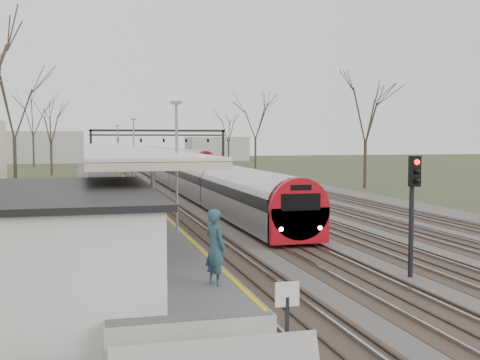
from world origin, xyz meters
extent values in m
cube|color=#474442|center=(0.00, 55.00, 0.05)|extent=(24.00, 160.00, 0.10)
cube|color=#4C3828|center=(-6.00, 55.00, 0.09)|extent=(2.60, 160.00, 0.06)
cube|color=gray|center=(-6.72, 55.00, 0.16)|extent=(0.07, 160.00, 0.12)
cube|color=gray|center=(-5.28, 55.00, 0.16)|extent=(0.07, 160.00, 0.12)
cube|color=#4C3828|center=(-2.50, 55.00, 0.09)|extent=(2.60, 160.00, 0.06)
cube|color=gray|center=(-3.22, 55.00, 0.16)|extent=(0.07, 160.00, 0.12)
cube|color=gray|center=(-1.78, 55.00, 0.16)|extent=(0.07, 160.00, 0.12)
cube|color=#4C3828|center=(1.00, 55.00, 0.09)|extent=(2.60, 160.00, 0.06)
cube|color=gray|center=(0.28, 55.00, 0.16)|extent=(0.07, 160.00, 0.12)
cube|color=gray|center=(1.72, 55.00, 0.16)|extent=(0.07, 160.00, 0.12)
cube|color=#4C3828|center=(4.50, 55.00, 0.09)|extent=(2.60, 160.00, 0.06)
cube|color=gray|center=(3.78, 55.00, 0.16)|extent=(0.07, 160.00, 0.12)
cube|color=gray|center=(5.22, 55.00, 0.16)|extent=(0.07, 160.00, 0.12)
cube|color=#4C3828|center=(8.00, 55.00, 0.09)|extent=(2.60, 160.00, 0.06)
cube|color=gray|center=(7.28, 55.00, 0.16)|extent=(0.07, 160.00, 0.12)
cube|color=gray|center=(8.72, 55.00, 0.16)|extent=(0.07, 160.00, 0.12)
cube|color=#9E9B93|center=(-9.05, 37.50, 0.50)|extent=(3.50, 69.00, 1.00)
cylinder|color=slate|center=(-9.05, 10.00, 2.50)|extent=(0.14, 0.14, 3.00)
cylinder|color=slate|center=(-9.05, 18.00, 2.50)|extent=(0.14, 0.14, 3.00)
cylinder|color=slate|center=(-9.05, 26.00, 2.50)|extent=(0.14, 0.14, 3.00)
cylinder|color=slate|center=(-9.05, 34.00, 2.50)|extent=(0.14, 0.14, 3.00)
cylinder|color=slate|center=(-9.05, 42.00, 2.50)|extent=(0.14, 0.14, 3.00)
cylinder|color=slate|center=(-9.05, 50.00, 2.50)|extent=(0.14, 0.14, 3.00)
cube|color=silver|center=(-9.05, 33.00, 4.05)|extent=(4.10, 50.00, 0.12)
cube|color=beige|center=(-9.05, 33.00, 3.88)|extent=(4.10, 50.00, 0.25)
cube|color=silver|center=(-12.50, 8.00, 1.60)|extent=(6.00, 9.00, 3.20)
cube|color=black|center=(-10.00, 85.00, 3.00)|extent=(0.35, 0.35, 6.00)
cube|color=black|center=(10.50, 85.00, 3.00)|extent=(0.35, 0.35, 6.00)
cube|color=black|center=(0.25, 85.00, 5.90)|extent=(21.00, 0.35, 0.35)
cube|color=black|center=(0.25, 85.00, 5.20)|extent=(21.00, 0.25, 0.25)
cube|color=black|center=(-6.00, 84.80, 4.50)|extent=(0.32, 0.22, 0.85)
sphere|color=#0CFF19|center=(-6.00, 84.66, 4.75)|extent=(0.16, 0.16, 0.16)
cube|color=black|center=(-2.50, 84.80, 4.50)|extent=(0.32, 0.22, 0.85)
sphere|color=#0CFF19|center=(-2.50, 84.66, 4.75)|extent=(0.16, 0.16, 0.16)
cube|color=black|center=(1.00, 84.80, 4.50)|extent=(0.32, 0.22, 0.85)
sphere|color=#0CFF19|center=(1.00, 84.66, 4.75)|extent=(0.16, 0.16, 0.16)
cube|color=black|center=(4.50, 84.80, 4.50)|extent=(0.32, 0.22, 0.85)
sphere|color=#0CFF19|center=(4.50, 84.66, 4.75)|extent=(0.16, 0.16, 0.16)
cube|color=black|center=(8.00, 84.80, 4.50)|extent=(0.32, 0.22, 0.85)
sphere|color=#0CFF19|center=(8.00, 84.66, 4.75)|extent=(0.16, 0.16, 0.16)
cylinder|color=#2D231C|center=(-17.00, 48.00, 2.48)|extent=(0.30, 0.30, 4.95)
cylinder|color=#2D231C|center=(14.00, 42.00, 2.25)|extent=(0.30, 0.30, 4.50)
cube|color=#A8AAB2|center=(-2.50, 52.16, 1.10)|extent=(2.55, 75.00, 1.60)
cylinder|color=#A8AAB2|center=(-2.50, 52.16, 1.75)|extent=(2.60, 74.70, 2.60)
cube|color=black|center=(-2.50, 52.16, 1.85)|extent=(2.62, 74.40, 0.55)
cube|color=#AB0915|center=(-2.50, 14.76, 1.05)|extent=(2.55, 0.50, 1.50)
cylinder|color=#AB0915|center=(-2.50, 14.81, 1.75)|extent=(2.60, 0.60, 2.60)
cube|color=black|center=(-2.50, 14.54, 2.05)|extent=(1.70, 0.12, 0.70)
sphere|color=white|center=(-3.35, 14.56, 0.95)|extent=(0.22, 0.22, 0.22)
sphere|color=white|center=(-1.65, 14.56, 0.95)|extent=(0.22, 0.22, 0.22)
cube|color=black|center=(-2.50, 52.16, 0.17)|extent=(1.80, 74.00, 0.35)
cube|color=#A8AAB2|center=(4.50, 106.79, 1.10)|extent=(2.55, 75.00, 1.60)
cylinder|color=#A8AAB2|center=(4.50, 106.79, 1.75)|extent=(2.60, 74.70, 2.60)
cube|color=black|center=(4.50, 106.79, 1.85)|extent=(2.62, 74.40, 0.55)
cube|color=#AB0915|center=(4.50, 69.39, 1.05)|extent=(2.55, 0.50, 1.50)
cylinder|color=#AB0915|center=(4.50, 69.44, 1.75)|extent=(2.60, 0.60, 2.60)
cube|color=black|center=(4.50, 69.17, 2.05)|extent=(1.70, 0.12, 0.70)
sphere|color=white|center=(3.65, 69.19, 0.95)|extent=(0.22, 0.22, 0.22)
sphere|color=white|center=(5.35, 69.19, 0.95)|extent=(0.22, 0.22, 0.22)
cube|color=black|center=(4.50, 106.79, 0.17)|extent=(1.80, 74.00, 0.35)
imported|color=#2A4952|center=(-7.99, 5.80, 1.96)|extent=(0.70, 0.83, 1.93)
cylinder|color=black|center=(-0.75, 8.89, 2.00)|extent=(0.16, 0.16, 4.00)
cube|color=black|center=(-0.75, 8.74, 3.60)|extent=(0.35, 0.22, 1.00)
sphere|color=#FF0C05|center=(-0.75, 8.61, 3.90)|extent=(0.18, 0.18, 0.18)
camera|label=1|loc=(-11.11, -8.60, 4.65)|focal=45.00mm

